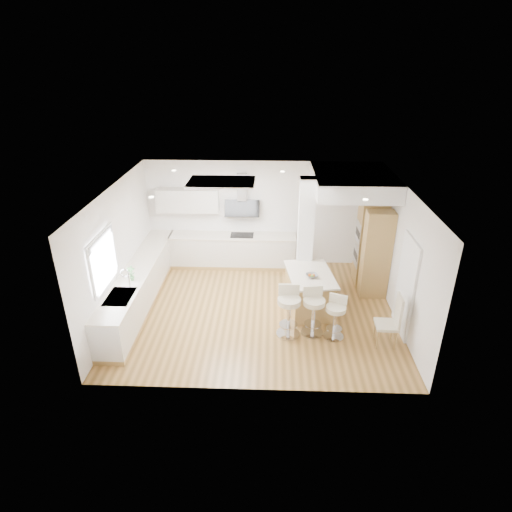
{
  "coord_description": "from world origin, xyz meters",
  "views": [
    {
      "loc": [
        0.27,
        -8.15,
        5.24
      ],
      "look_at": [
        -0.06,
        0.4,
        1.16
      ],
      "focal_mm": 30.0,
      "sensor_mm": 36.0,
      "label": 1
    }
  ],
  "objects_px": {
    "peninsula": "(309,291)",
    "bar_stool_c": "(336,315)",
    "dining_chair": "(393,319)",
    "bar_stool_a": "(289,309)",
    "bar_stool_b": "(313,309)"
  },
  "relations": [
    {
      "from": "bar_stool_b",
      "to": "dining_chair",
      "type": "bearing_deg",
      "value": -19.34
    },
    {
      "from": "bar_stool_a",
      "to": "bar_stool_b",
      "type": "xyz_separation_m",
      "value": [
        0.5,
        0.05,
        -0.03
      ]
    },
    {
      "from": "peninsula",
      "to": "bar_stool_c",
      "type": "xyz_separation_m",
      "value": [
        0.44,
        -1.08,
        0.08
      ]
    },
    {
      "from": "dining_chair",
      "to": "peninsula",
      "type": "bearing_deg",
      "value": 141.83
    },
    {
      "from": "bar_stool_a",
      "to": "dining_chair",
      "type": "bearing_deg",
      "value": -8.97
    },
    {
      "from": "bar_stool_c",
      "to": "dining_chair",
      "type": "distance_m",
      "value": 1.09
    },
    {
      "from": "peninsula",
      "to": "dining_chair",
      "type": "xyz_separation_m",
      "value": [
        1.5,
        -1.28,
        0.15
      ]
    },
    {
      "from": "bar_stool_c",
      "to": "bar_stool_a",
      "type": "bearing_deg",
      "value": -163.65
    },
    {
      "from": "peninsula",
      "to": "bar_stool_a",
      "type": "distance_m",
      "value": 1.14
    },
    {
      "from": "peninsula",
      "to": "bar_stool_b",
      "type": "xyz_separation_m",
      "value": [
        0.01,
        -0.96,
        0.13
      ]
    },
    {
      "from": "peninsula",
      "to": "bar_stool_a",
      "type": "relative_size",
      "value": 1.43
    },
    {
      "from": "peninsula",
      "to": "bar_stool_b",
      "type": "relative_size",
      "value": 1.51
    },
    {
      "from": "peninsula",
      "to": "dining_chair",
      "type": "height_order",
      "value": "dining_chair"
    },
    {
      "from": "bar_stool_b",
      "to": "bar_stool_c",
      "type": "relative_size",
      "value": 1.11
    },
    {
      "from": "bar_stool_a",
      "to": "bar_stool_c",
      "type": "height_order",
      "value": "bar_stool_a"
    }
  ]
}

